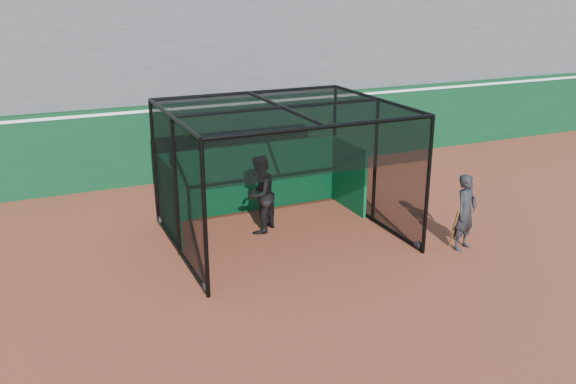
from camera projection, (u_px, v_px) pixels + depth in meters
name	position (u px, v px, depth m)	size (l,w,h in m)	color
ground	(317.00, 283.00, 12.95)	(120.00, 120.00, 0.00)	brown
outfield_wall	(201.00, 138.00, 19.88)	(50.00, 0.50, 2.50)	#09341A
grandstand	(168.00, 30.00, 22.12)	(50.00, 7.85, 8.95)	#4C4C4F
batting_cage	(282.00, 174.00, 14.83)	(5.36, 4.60, 3.29)	black
batter	(259.00, 194.00, 15.38)	(0.97, 0.76, 2.01)	black
on_deck_player	(465.00, 212.00, 14.38)	(0.78, 0.64, 1.85)	black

